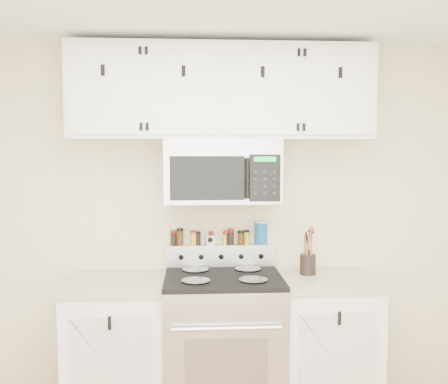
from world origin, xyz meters
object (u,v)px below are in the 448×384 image
range (223,344)px  utensil_crock (308,263)px  salt_canister (261,233)px  microwave (222,171)px

range → utensil_crock: (0.59, 0.11, 0.51)m
range → utensil_crock: 0.79m
utensil_crock → range: bearing=-169.0°
salt_canister → utensil_crock: bearing=-29.1°
range → microwave: bearing=89.8°
range → utensil_crock: size_ratio=3.48×
utensil_crock → salt_canister: bearing=150.9°
range → salt_canister: 0.80m
range → salt_canister: (0.29, 0.28, 0.70)m
microwave → utensil_crock: microwave is taller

